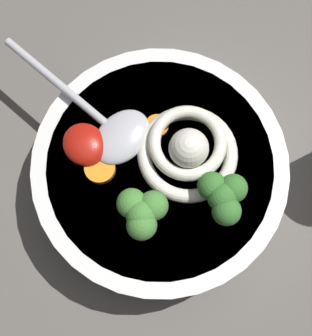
% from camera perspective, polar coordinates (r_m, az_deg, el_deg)
% --- Properties ---
extents(table_slab, '(1.29, 1.29, 0.03)m').
position_cam_1_polar(table_slab, '(0.50, 3.03, -5.21)').
color(table_slab, '#5B5651').
rests_on(table_slab, ground).
extents(soup_bowl, '(0.24, 0.24, 0.07)m').
position_cam_1_polar(soup_bowl, '(0.46, -0.00, -1.02)').
color(soup_bowl, white).
rests_on(soup_bowl, table_slab).
extents(noodle_pile, '(0.10, 0.10, 0.04)m').
position_cam_1_polar(noodle_pile, '(0.42, 3.92, 2.27)').
color(noodle_pile, silver).
rests_on(noodle_pile, soup_bowl).
extents(soup_spoon, '(0.18, 0.07, 0.02)m').
position_cam_1_polar(soup_spoon, '(0.43, -5.60, 4.96)').
color(soup_spoon, '#B7B7BC').
rests_on(soup_spoon, soup_bowl).
extents(chili_sauce_dollop, '(0.04, 0.04, 0.02)m').
position_cam_1_polar(chili_sauce_dollop, '(0.43, -8.75, 2.88)').
color(chili_sauce_dollop, '#B2190F').
rests_on(chili_sauce_dollop, soup_bowl).
extents(broccoli_floret_far, '(0.05, 0.04, 0.04)m').
position_cam_1_polar(broccoli_floret_far, '(0.40, 8.24, -3.39)').
color(broccoli_floret_far, '#7A9E60').
rests_on(broccoli_floret_far, soup_bowl).
extents(broccoli_floret_beside_chili, '(0.05, 0.04, 0.04)m').
position_cam_1_polar(broccoli_floret_beside_chili, '(0.39, -1.64, -5.60)').
color(broccoli_floret_beside_chili, '#7A9E60').
rests_on(broccoli_floret_beside_chili, soup_bowl).
extents(carrot_slice_extra_a, '(0.02, 0.02, 0.00)m').
position_cam_1_polar(carrot_slice_extra_a, '(0.44, 0.12, 5.20)').
color(carrot_slice_extra_a, orange).
rests_on(carrot_slice_extra_a, soup_bowl).
extents(carrot_slice_left, '(0.03, 0.03, 0.01)m').
position_cam_1_polar(carrot_slice_left, '(0.43, -6.88, -0.05)').
color(carrot_slice_left, orange).
rests_on(carrot_slice_left, soup_bowl).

